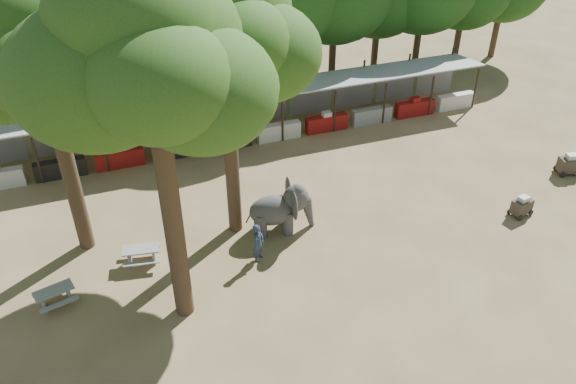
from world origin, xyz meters
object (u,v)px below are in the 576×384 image
object	(u,v)px
yard_tree_left	(34,49)
cart_front	(522,206)
yard_tree_back	(218,28)
yard_tree_center	(144,59)
handler	(258,243)
picnic_table_near	(55,295)
elephant	(281,209)
picnic_table_far	(142,253)
cart_back	(570,164)

from	to	relation	value
yard_tree_left	cart_front	bearing A→B (deg)	-14.25
yard_tree_back	cart_front	xyz separation A→B (m)	(12.12, -3.60, -8.07)
yard_tree_center	yard_tree_back	world-z (taller)	yard_tree_center
handler	picnic_table_near	xyz separation A→B (m)	(-7.54, 0.17, -0.39)
yard_tree_back	picnic_table_near	world-z (taller)	yard_tree_back
yard_tree_left	handler	distance (m)	10.37
elephant	picnic_table_far	bearing A→B (deg)	-170.77
picnic_table_near	picnic_table_far	size ratio (longest dim) A/B	1.01
yard_tree_left	yard_tree_center	bearing A→B (deg)	-59.04
elephant	yard_tree_back	bearing A→B (deg)	161.57
elephant	cart_front	world-z (taller)	elephant
elephant	handler	xyz separation A→B (m)	(-1.49, -1.50, -0.25)
yard_tree_back	handler	size ratio (longest dim) A/B	6.84
picnic_table_far	cart_front	bearing A→B (deg)	0.78
handler	yard_tree_back	bearing A→B (deg)	50.19
picnic_table_near	picnic_table_far	bearing A→B (deg)	5.75
handler	cart_front	world-z (taller)	handler
yard_tree_left	picnic_table_near	size ratio (longest dim) A/B	6.88
yard_tree_left	yard_tree_back	world-z (taller)	yard_tree_back
yard_tree_left	cart_back	bearing A→B (deg)	-6.55
yard_tree_center	cart_back	world-z (taller)	yard_tree_center
handler	cart_back	xyz separation A→B (m)	(16.17, 0.87, -0.29)
yard_tree_left	yard_tree_back	distance (m)	6.09
yard_tree_center	handler	distance (m)	9.18
elephant	cart_back	world-z (taller)	elephant
handler	picnic_table_far	distance (m)	4.56
yard_tree_back	picnic_table_near	size ratio (longest dim) A/B	7.10
yard_tree_center	elephant	xyz separation A→B (m)	(4.92, 3.04, -8.13)
cart_front	handler	bearing A→B (deg)	162.73
yard_tree_left	cart_front	distance (m)	20.23
cart_back	elephant	bearing A→B (deg)	-166.70
yard_tree_center	handler	xyz separation A→B (m)	(3.43, 1.54, -8.38)
yard_tree_left	handler	size ratio (longest dim) A/B	6.63
yard_tree_center	picnic_table_near	distance (m)	9.84
yard_tree_left	yard_tree_back	size ratio (longest dim) A/B	0.97
yard_tree_back	handler	world-z (taller)	yard_tree_back
elephant	cart_front	bearing A→B (deg)	-6.32
yard_tree_back	picnic_table_near	bearing A→B (deg)	-162.14
picnic_table_near	cart_back	world-z (taller)	cart_back
yard_tree_center	cart_back	xyz separation A→B (m)	(19.60, 2.41, -8.67)
handler	picnic_table_near	distance (m)	7.56
yard_tree_center	yard_tree_back	distance (m)	5.04
yard_tree_left	handler	world-z (taller)	yard_tree_left
yard_tree_center	elephant	size ratio (longest dim) A/B	4.18
picnic_table_far	cart_back	distance (m)	20.50
cart_front	cart_back	distance (m)	4.91
yard_tree_back	picnic_table_far	xyz separation A→B (m)	(-3.90, -1.07, -8.09)
yard_tree_left	cart_back	size ratio (longest dim) A/B	8.69
yard_tree_back	cart_back	distance (m)	18.50
yard_tree_left	elephant	world-z (taller)	yard_tree_left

